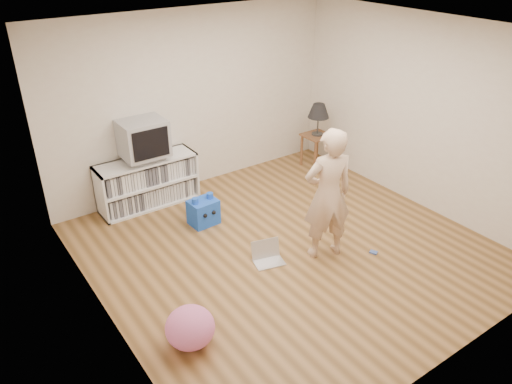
{
  "coord_description": "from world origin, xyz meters",
  "views": [
    {
      "loc": [
        -3.27,
        -3.97,
        3.52
      ],
      "look_at": [
        -0.2,
        0.4,
        0.68
      ],
      "focal_mm": 35.0,
      "sensor_mm": 36.0,
      "label": 1
    }
  ],
  "objects_px": {
    "side_table": "(317,142)",
    "table_lamp": "(319,112)",
    "laptop": "(267,256)",
    "plush_pink": "(190,328)",
    "media_unit": "(147,182)",
    "dvd_deck": "(145,157)",
    "plush_blue": "(203,212)",
    "person": "(328,195)",
    "crt_tv": "(143,138)"
  },
  "relations": [
    {
      "from": "side_table",
      "to": "table_lamp",
      "type": "height_order",
      "value": "table_lamp"
    },
    {
      "from": "laptop",
      "to": "person",
      "type": "bearing_deg",
      "value": -8.82
    },
    {
      "from": "crt_tv",
      "to": "person",
      "type": "xyz_separation_m",
      "value": [
        1.22,
        -2.35,
        -0.21
      ]
    },
    {
      "from": "table_lamp",
      "to": "laptop",
      "type": "height_order",
      "value": "table_lamp"
    },
    {
      "from": "media_unit",
      "to": "crt_tv",
      "type": "bearing_deg",
      "value": -90.0
    },
    {
      "from": "table_lamp",
      "to": "plush_pink",
      "type": "relative_size",
      "value": 1.09
    },
    {
      "from": "crt_tv",
      "to": "laptop",
      "type": "bearing_deg",
      "value": -74.6
    },
    {
      "from": "laptop",
      "to": "plush_blue",
      "type": "relative_size",
      "value": 0.97
    },
    {
      "from": "person",
      "to": "side_table",
      "type": "bearing_deg",
      "value": -111.7
    },
    {
      "from": "table_lamp",
      "to": "media_unit",
      "type": "bearing_deg",
      "value": 172.19
    },
    {
      "from": "laptop",
      "to": "plush_blue",
      "type": "height_order",
      "value": "plush_blue"
    },
    {
      "from": "laptop",
      "to": "plush_pink",
      "type": "height_order",
      "value": "plush_pink"
    },
    {
      "from": "laptop",
      "to": "media_unit",
      "type": "bearing_deg",
      "value": 119.73
    },
    {
      "from": "side_table",
      "to": "plush_pink",
      "type": "distance_m",
      "value": 4.35
    },
    {
      "from": "dvd_deck",
      "to": "plush_pink",
      "type": "xyz_separation_m",
      "value": [
        -0.82,
        -2.74,
        -0.53
      ]
    },
    {
      "from": "table_lamp",
      "to": "laptop",
      "type": "distance_m",
      "value": 2.95
    },
    {
      "from": "media_unit",
      "to": "side_table",
      "type": "bearing_deg",
      "value": -7.81
    },
    {
      "from": "side_table",
      "to": "plush_blue",
      "type": "distance_m",
      "value": 2.51
    },
    {
      "from": "side_table",
      "to": "table_lamp",
      "type": "xyz_separation_m",
      "value": [
        -0.0,
        0.0,
        0.53
      ]
    },
    {
      "from": "dvd_deck",
      "to": "media_unit",
      "type": "bearing_deg",
      "value": 90.0
    },
    {
      "from": "side_table",
      "to": "plush_blue",
      "type": "height_order",
      "value": "side_table"
    },
    {
      "from": "dvd_deck",
      "to": "laptop",
      "type": "height_order",
      "value": "dvd_deck"
    },
    {
      "from": "side_table",
      "to": "laptop",
      "type": "bearing_deg",
      "value": -142.86
    },
    {
      "from": "laptop",
      "to": "plush_pink",
      "type": "relative_size",
      "value": 0.86
    },
    {
      "from": "person",
      "to": "plush_pink",
      "type": "relative_size",
      "value": 3.43
    },
    {
      "from": "crt_tv",
      "to": "media_unit",
      "type": "bearing_deg",
      "value": 90.0
    },
    {
      "from": "table_lamp",
      "to": "plush_pink",
      "type": "xyz_separation_m",
      "value": [
        -3.64,
        -2.37,
        -0.74
      ]
    },
    {
      "from": "crt_tv",
      "to": "laptop",
      "type": "relative_size",
      "value": 1.48
    },
    {
      "from": "crt_tv",
      "to": "person",
      "type": "bearing_deg",
      "value": -62.55
    },
    {
      "from": "person",
      "to": "plush_pink",
      "type": "height_order",
      "value": "person"
    },
    {
      "from": "plush_blue",
      "to": "person",
      "type": "bearing_deg",
      "value": -62.98
    },
    {
      "from": "table_lamp",
      "to": "side_table",
      "type": "bearing_deg",
      "value": 0.0
    },
    {
      "from": "plush_pink",
      "to": "laptop",
      "type": "bearing_deg",
      "value": 25.83
    },
    {
      "from": "laptop",
      "to": "table_lamp",
      "type": "bearing_deg",
      "value": 51.6
    },
    {
      "from": "laptop",
      "to": "crt_tv",
      "type": "bearing_deg",
      "value": 119.86
    },
    {
      "from": "media_unit",
      "to": "plush_pink",
      "type": "relative_size",
      "value": 2.96
    },
    {
      "from": "laptop",
      "to": "side_table",
      "type": "bearing_deg",
      "value": 51.6
    },
    {
      "from": "plush_blue",
      "to": "laptop",
      "type": "bearing_deg",
      "value": -83.73
    },
    {
      "from": "dvd_deck",
      "to": "crt_tv",
      "type": "relative_size",
      "value": 0.75
    },
    {
      "from": "side_table",
      "to": "plush_pink",
      "type": "xyz_separation_m",
      "value": [
        -3.64,
        -2.37,
        -0.22
      ]
    },
    {
      "from": "dvd_deck",
      "to": "plush_blue",
      "type": "height_order",
      "value": "dvd_deck"
    },
    {
      "from": "dvd_deck",
      "to": "laptop",
      "type": "xyz_separation_m",
      "value": [
        0.57,
        -2.07,
        -0.67
      ]
    },
    {
      "from": "side_table",
      "to": "plush_pink",
      "type": "relative_size",
      "value": 1.16
    },
    {
      "from": "person",
      "to": "dvd_deck",
      "type": "bearing_deg",
      "value": -45.42
    },
    {
      "from": "person",
      "to": "laptop",
      "type": "distance_m",
      "value": 1.03
    },
    {
      "from": "dvd_deck",
      "to": "side_table",
      "type": "xyz_separation_m",
      "value": [
        2.81,
        -0.37,
        -0.32
      ]
    },
    {
      "from": "media_unit",
      "to": "plush_blue",
      "type": "relative_size",
      "value": 3.32
    },
    {
      "from": "plush_pink",
      "to": "side_table",
      "type": "bearing_deg",
      "value": 33.14
    },
    {
      "from": "side_table",
      "to": "laptop",
      "type": "height_order",
      "value": "side_table"
    },
    {
      "from": "crt_tv",
      "to": "plush_blue",
      "type": "height_order",
      "value": "crt_tv"
    }
  ]
}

